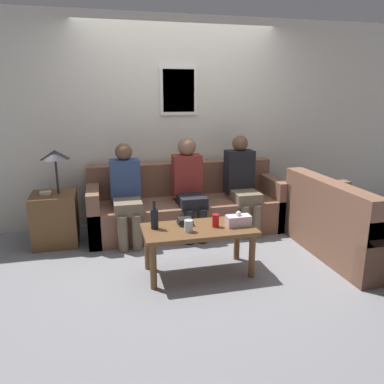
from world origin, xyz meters
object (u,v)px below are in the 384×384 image
object	(u,v)px
coffee_table	(199,235)
wine_bottle	(154,218)
couch_main	(186,207)
person_left	(126,190)
couch_side	(347,228)
drinking_glass	(189,226)
person_right	(242,181)
person_middle	(189,184)

from	to	relation	value
coffee_table	wine_bottle	distance (m)	0.44
couch_main	person_left	bearing A→B (deg)	-165.52
couch_side	wine_bottle	bearing A→B (deg)	89.33
drinking_glass	person_right	xyz separation A→B (m)	(0.94, 1.11, 0.11)
drinking_glass	person_middle	size ratio (longest dim) A/B	0.09
person_middle	wine_bottle	bearing A→B (deg)	-120.12
coffee_table	person_right	world-z (taller)	person_right
person_right	wine_bottle	bearing A→B (deg)	-141.94
couch_side	person_right	bearing A→B (deg)	39.62
wine_bottle	drinking_glass	xyz separation A→B (m)	(0.29, -0.15, -0.05)
couch_side	person_left	world-z (taller)	person_left
person_middle	person_right	bearing A→B (deg)	0.15
drinking_glass	person_right	bearing A→B (deg)	49.72
drinking_glass	couch_side	bearing A→B (deg)	4.08
coffee_table	person_left	world-z (taller)	person_left
couch_side	person_middle	xyz separation A→B (m)	(-1.49, 0.99, 0.34)
person_middle	person_left	bearing A→B (deg)	-177.47
couch_side	drinking_glass	world-z (taller)	couch_side
coffee_table	person_middle	xyz separation A→B (m)	(0.16, 1.04, 0.24)
person_right	coffee_table	bearing A→B (deg)	-128.58
drinking_glass	person_middle	bearing A→B (deg)	76.30
person_left	drinking_glass	bearing A→B (deg)	-66.21
drinking_glass	person_right	world-z (taller)	person_right
wine_bottle	drinking_glass	bearing A→B (deg)	-27.57
drinking_glass	person_left	distance (m)	1.18
couch_side	coffee_table	xyz separation A→B (m)	(-1.65, -0.05, 0.10)
couch_main	person_middle	bearing A→B (deg)	-89.46
couch_side	coffee_table	size ratio (longest dim) A/B	1.41
wine_bottle	person_middle	world-z (taller)	person_middle
person_left	couch_main	bearing A→B (deg)	14.48
couch_side	wine_bottle	xyz separation A→B (m)	(-2.05, 0.02, 0.27)
couch_main	drinking_glass	size ratio (longest dim) A/B	21.76
drinking_glass	person_middle	world-z (taller)	person_middle
wine_bottle	person_left	size ratio (longest dim) A/B	0.24
couch_main	couch_side	size ratio (longest dim) A/B	1.61
couch_main	person_middle	size ratio (longest dim) A/B	2.03
couch_main	coffee_table	distance (m)	1.21
person_left	coffee_table	bearing A→B (deg)	-59.51
coffee_table	person_right	bearing A→B (deg)	51.42
couch_main	couch_side	xyz separation A→B (m)	(1.49, -1.15, 0.00)
wine_bottle	coffee_table	bearing A→B (deg)	-10.56
couch_main	person_left	distance (m)	0.83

